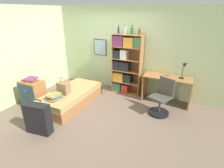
# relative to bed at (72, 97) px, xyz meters

# --- Properties ---
(ground_plane) EXTENTS (14.00, 14.00, 0.00)m
(ground_plane) POSITION_rel_bed_xyz_m (0.68, -0.02, -0.20)
(ground_plane) COLOR #756051
(wall_back) EXTENTS (10.00, 0.09, 2.60)m
(wall_back) POSITION_rel_bed_xyz_m (0.68, 1.58, 1.10)
(wall_back) COLOR beige
(wall_back) RESTS_ON ground_plane
(wall_left) EXTENTS (0.06, 10.00, 2.60)m
(wall_left) POSITION_rel_bed_xyz_m (-1.44, -0.02, 1.10)
(wall_left) COLOR beige
(wall_left) RESTS_ON ground_plane
(bed) EXTENTS (0.91, 1.87, 0.41)m
(bed) POSITION_rel_bed_xyz_m (0.00, 0.00, 0.00)
(bed) COLOR #A36B3D
(bed) RESTS_ON ground_plane
(handbag) EXTENTS (0.31, 0.20, 0.46)m
(handbag) POSITION_rel_bed_xyz_m (-0.03, -0.27, 0.37)
(handbag) COLOR #93704C
(handbag) RESTS_ON bed
(book_stack_on_bed) EXTENTS (0.34, 0.37, 0.13)m
(book_stack_on_bed) POSITION_rel_bed_xyz_m (-0.06, -0.61, 0.27)
(book_stack_on_bed) COLOR #7A336B
(book_stack_on_bed) RESTS_ON bed
(suitcase) EXTENTS (0.58, 0.29, 0.81)m
(suitcase) POSITION_rel_bed_xyz_m (0.18, -1.35, 0.14)
(suitcase) COLOR black
(suitcase) RESTS_ON ground_plane
(dresser) EXTENTS (0.61, 0.44, 0.73)m
(dresser) POSITION_rel_bed_xyz_m (-0.86, -0.56, 0.16)
(dresser) COLOR #A36B3D
(dresser) RESTS_ON ground_plane
(magazine_pile_on_dresser) EXTENTS (0.35, 0.39, 0.09)m
(magazine_pile_on_dresser) POSITION_rel_bed_xyz_m (-0.87, -0.57, 0.56)
(magazine_pile_on_dresser) COLOR gold
(magazine_pile_on_dresser) RESTS_ON dresser
(bookcase) EXTENTS (0.89, 0.35, 1.83)m
(bookcase) POSITION_rel_bed_xyz_m (1.02, 1.35, 0.75)
(bookcase) COLOR #A36B3D
(bookcase) RESTS_ON ground_plane
(bottle_green) EXTENTS (0.06, 0.06, 0.25)m
(bottle_green) POSITION_rel_bed_xyz_m (0.81, 1.34, 1.72)
(bottle_green) COLOR navy
(bottle_green) RESTS_ON bookcase
(bottle_brown) EXTENTS (0.07, 0.07, 0.26)m
(bottle_brown) POSITION_rel_bed_xyz_m (1.00, 1.38, 1.72)
(bottle_brown) COLOR #B7BCC1
(bottle_brown) RESTS_ON bookcase
(bottle_clear) EXTENTS (0.08, 0.08, 0.25)m
(bottle_clear) POSITION_rel_bed_xyz_m (1.22, 1.37, 1.72)
(bottle_clear) COLOR #1E6B2D
(bottle_clear) RESTS_ON bookcase
(bottle_blue) EXTENTS (0.07, 0.07, 0.19)m
(bottle_blue) POSITION_rel_bed_xyz_m (1.43, 1.38, 1.70)
(bottle_blue) COLOR brown
(bottle_blue) RESTS_ON bookcase
(desk) EXTENTS (1.31, 0.54, 0.77)m
(desk) POSITION_rel_bed_xyz_m (2.36, 1.26, 0.34)
(desk) COLOR #A36B3D
(desk) RESTS_ON ground_plane
(desk_lamp) EXTENTS (0.18, 0.13, 0.48)m
(desk_lamp) POSITION_rel_bed_xyz_m (2.73, 1.30, 0.89)
(desk_lamp) COLOR black
(desk_lamp) RESTS_ON desk
(desk_chair) EXTENTS (0.60, 0.60, 0.93)m
(desk_chair) POSITION_rel_bed_xyz_m (2.36, 0.58, 0.09)
(desk_chair) COLOR black
(desk_chair) RESTS_ON ground_plane
(waste_bin) EXTENTS (0.23, 0.23, 0.26)m
(waste_bin) POSITION_rel_bed_xyz_m (2.34, 1.21, -0.08)
(waste_bin) COLOR #99C1B2
(waste_bin) RESTS_ON ground_plane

